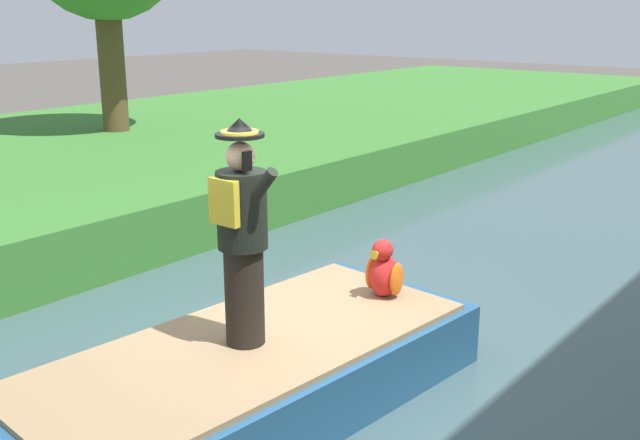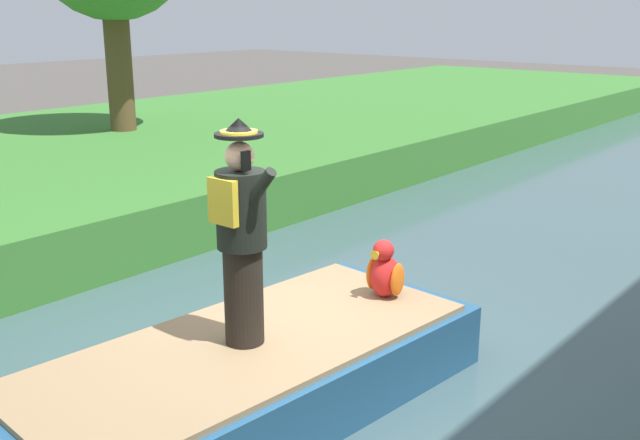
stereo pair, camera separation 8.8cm
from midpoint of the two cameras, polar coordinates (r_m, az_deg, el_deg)
ground_plane at (r=7.01m, az=-1.85°, el=-12.75°), size 80.00×80.00×0.00m
canal_water at (r=6.99m, az=-1.85°, el=-12.39°), size 6.80×48.00×0.10m
boat at (r=6.39m, az=-5.88°, el=-11.78°), size 2.16×4.34×0.61m
person_pirate at (r=5.93m, az=-6.36°, el=-1.15°), size 0.61×0.42×1.85m
parrot_plush at (r=7.10m, az=4.56°, el=-3.96°), size 0.36×0.34×0.57m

